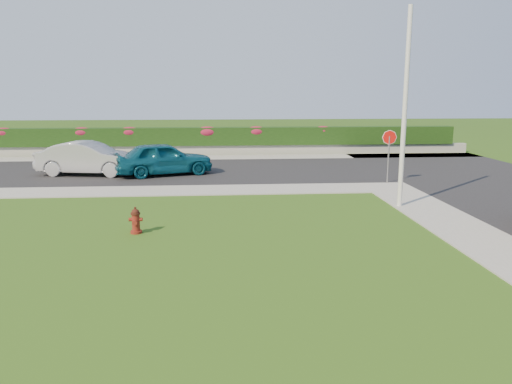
{
  "coord_description": "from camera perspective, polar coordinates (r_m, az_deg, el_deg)",
  "views": [
    {
      "loc": [
        0.02,
        -10.74,
        3.93
      ],
      "look_at": [
        1.14,
        4.14,
        0.9
      ],
      "focal_mm": 35.0,
      "sensor_mm": 36.0,
      "label": 1
    }
  ],
  "objects": [
    {
      "name": "ground",
      "position": [
        11.44,
        -4.19,
        -8.66
      ],
      "size": [
        120.0,
        120.0,
        0.0
      ],
      "primitive_type": "plane",
      "color": "black",
      "rests_on": "ground"
    },
    {
      "name": "flower_clump_f",
      "position": [
        32.03,
        7.66,
        6.99
      ],
      "size": [
        1.12,
        0.72,
        0.56
      ],
      "primitive_type": "ellipsoid",
      "color": "#A71C2E",
      "rests_on": "hedge"
    },
    {
      "name": "flower_clump_e",
      "position": [
        31.43,
        0.02,
        6.94
      ],
      "size": [
        1.29,
        0.83,
        0.65
      ],
      "primitive_type": "ellipsoid",
      "color": "#A71C2E",
      "rests_on": "hedge"
    },
    {
      "name": "street_far",
      "position": [
        25.55,
        -15.6,
        2.25
      ],
      "size": [
        26.0,
        8.0,
        0.04
      ],
      "primitive_type": "cube",
      "color": "black",
      "rests_on": "ground"
    },
    {
      "name": "sidewalk_far",
      "position": [
        21.01,
        -20.87,
        -0.01
      ],
      "size": [
        24.0,
        2.0,
        0.04
      ],
      "primitive_type": "cube",
      "color": "gray",
      "rests_on": "ground"
    },
    {
      "name": "flower_clump_a",
      "position": [
        33.91,
        -26.89,
        6.07
      ],
      "size": [
        1.22,
        0.79,
        0.61
      ],
      "primitive_type": "ellipsoid",
      "color": "#A71C2E",
      "rests_on": "hedge"
    },
    {
      "name": "sedan_teal",
      "position": [
        23.89,
        -10.51,
        3.79
      ],
      "size": [
        4.88,
        3.19,
        1.55
      ],
      "primitive_type": "imported",
      "rotation": [
        0.0,
        0.0,
        1.9
      ],
      "color": "#0C4A60",
      "rests_on": "street_far"
    },
    {
      "name": "flower_clump_d",
      "position": [
        31.35,
        -5.59,
        6.85
      ],
      "size": [
        1.37,
        0.88,
        0.69
      ],
      "primitive_type": "ellipsoid",
      "color": "#A71C2E",
      "rests_on": "hedge"
    },
    {
      "name": "retaining_wall",
      "position": [
        31.47,
        -6.16,
        4.79
      ],
      "size": [
        34.0,
        0.4,
        0.6
      ],
      "primitive_type": "cube",
      "color": "gray",
      "rests_on": "ground"
    },
    {
      "name": "hedge",
      "position": [
        31.48,
        -6.18,
        6.35
      ],
      "size": [
        32.0,
        0.9,
        1.1
      ],
      "primitive_type": "cube",
      "color": "black",
      "rests_on": "retaining_wall"
    },
    {
      "name": "stop_sign",
      "position": [
        22.06,
        14.97,
        5.28
      ],
      "size": [
        0.63,
        0.06,
        2.31
      ],
      "rotation": [
        0.0,
        0.0,
        -0.41
      ],
      "color": "slate",
      "rests_on": "ground"
    },
    {
      "name": "fire_hydrant",
      "position": [
        14.39,
        -13.58,
        -3.23
      ],
      "size": [
        0.38,
        0.36,
        0.75
      ],
      "rotation": [
        0.0,
        0.0,
        -0.01
      ],
      "color": "#58140D",
      "rests_on": "ground"
    },
    {
      "name": "curb_corner",
      "position": [
        21.3,
        14.9,
        0.51
      ],
      "size": [
        2.0,
        2.0,
        0.04
      ],
      "primitive_type": "cube",
      "color": "gray",
      "rests_on": "ground"
    },
    {
      "name": "utility_pole",
      "position": [
        17.52,
        16.64,
        9.01
      ],
      "size": [
        0.16,
        0.16,
        6.64
      ],
      "primitive_type": "cylinder",
      "color": "silver",
      "rests_on": "ground"
    },
    {
      "name": "flower_clump_b",
      "position": [
        32.43,
        -19.29,
        6.46
      ],
      "size": [
        1.25,
        0.81,
        0.63
      ],
      "primitive_type": "ellipsoid",
      "color": "#A71C2E",
      "rests_on": "hedge"
    },
    {
      "name": "flower_clump_c",
      "position": [
        31.81,
        -14.25,
        6.66
      ],
      "size": [
        1.25,
        0.81,
        0.63
      ],
      "primitive_type": "ellipsoid",
      "color": "#A71C2E",
      "rests_on": "hedge"
    },
    {
      "name": "sidewalk_beyond",
      "position": [
        30.02,
        -6.23,
        3.93
      ],
      "size": [
        34.0,
        2.0,
        0.04
      ],
      "primitive_type": "cube",
      "color": "gray",
      "rests_on": "ground"
    },
    {
      "name": "sedan_silver",
      "position": [
        24.78,
        -18.56,
        3.67
      ],
      "size": [
        4.95,
        2.49,
        1.56
      ],
      "primitive_type": "imported",
      "rotation": [
        0.0,
        0.0,
        1.39
      ],
      "color": "#A6A7AE",
      "rests_on": "street_far"
    }
  ]
}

